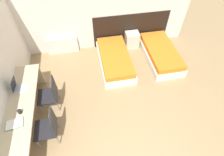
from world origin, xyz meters
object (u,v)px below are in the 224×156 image
object	(u,v)px
chair_near_laptop	(50,94)
chair_near_notebook	(48,127)
bed_near_window	(115,60)
bed_near_door	(160,54)
nightstand	(132,40)
laptop	(19,87)

from	to	relation	value
chair_near_laptop	chair_near_notebook	xyz separation A→B (m)	(-0.00, -0.86, 0.00)
bed_near_window	bed_near_door	world-z (taller)	same
bed_near_door	nightstand	bearing A→B (deg)	134.36
bed_near_window	laptop	size ratio (longest dim) A/B	5.48
bed_near_door	nightstand	distance (m)	1.06
chair_near_notebook	laptop	bearing A→B (deg)	121.42
laptop	bed_near_window	bearing A→B (deg)	29.87
nightstand	chair_near_laptop	distance (m)	3.22
chair_near_laptop	chair_near_notebook	size ratio (longest dim) A/B	1.00
laptop	nightstand	bearing A→B (deg)	35.93
nightstand	laptop	bearing A→B (deg)	-149.74
nightstand	chair_near_notebook	bearing A→B (deg)	-132.76
bed_near_window	bed_near_door	xyz separation A→B (m)	(1.48, 0.00, 0.00)
bed_near_window	bed_near_door	size ratio (longest dim) A/B	1.00
chair_near_notebook	laptop	size ratio (longest dim) A/B	2.71
chair_near_laptop	laptop	world-z (taller)	laptop
bed_near_window	chair_near_laptop	xyz separation A→B (m)	(-1.83, -1.17, 0.29)
bed_near_window	nightstand	xyz separation A→B (m)	(0.74, 0.76, 0.07)
nightstand	chair_near_notebook	size ratio (longest dim) A/B	0.59
nightstand	chair_near_laptop	bearing A→B (deg)	-143.20
chair_near_laptop	laptop	bearing A→B (deg)	172.11
bed_near_window	chair_near_notebook	size ratio (longest dim) A/B	2.03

